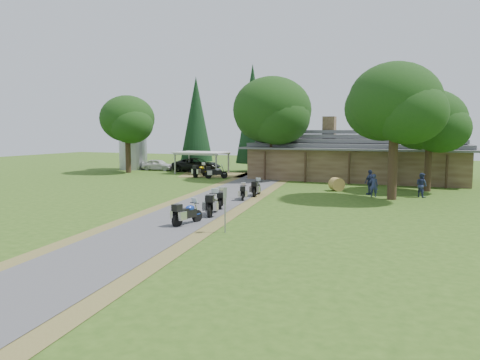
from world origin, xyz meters
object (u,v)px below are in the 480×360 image
at_px(motorcycle_row_d, 243,192).
at_px(car_white_sedan, 158,163).
at_px(lodge, 357,154).
at_px(motorcycle_carport_b, 216,172).
at_px(motorcycle_carport_a, 200,170).
at_px(car_dark_suv, 197,161).
at_px(carport, 202,163).
at_px(motorcycle_row_e, 257,187).
at_px(motorcycle_row_a, 187,212).
at_px(hay_bale, 337,184).
at_px(silo, 133,141).
at_px(motorcycle_row_b, 213,203).
at_px(motorcycle_row_c, 221,198).

bearing_deg(motorcycle_row_d, car_white_sedan, 25.80).
xyz_separation_m(lodge, motorcycle_carport_b, (-13.07, -4.71, -1.76)).
bearing_deg(motorcycle_carport_a, car_dark_suv, 37.86).
bearing_deg(car_white_sedan, carport, -106.98).
distance_m(motorcycle_row_e, motorcycle_carport_b, 12.89).
distance_m(car_white_sedan, motorcycle_carport_b, 12.17).
height_order(lodge, motorcycle_row_a, lodge).
xyz_separation_m(motorcycle_row_a, hay_bale, (4.43, 16.41, -0.13)).
bearing_deg(silo, hay_bale, -22.12).
bearing_deg(car_dark_suv, silo, 80.33).
relative_size(motorcycle_row_b, motorcycle_carport_a, 0.99).
bearing_deg(motorcycle_row_a, motorcycle_row_b, 13.01).
bearing_deg(motorcycle_carport_a, motorcycle_row_c, -141.71).
height_order(motorcycle_row_c, motorcycle_row_e, motorcycle_row_e).
height_order(motorcycle_row_b, hay_bale, motorcycle_row_b).
relative_size(motorcycle_row_b, motorcycle_row_c, 1.17).
xyz_separation_m(motorcycle_row_a, motorcycle_carport_b, (-8.54, 21.31, 0.04)).
distance_m(carport, car_white_sedan, 7.05).
height_order(carport, hay_bale, carport).
xyz_separation_m(car_dark_suv, motorcycle_row_b, (14.17, -24.83, -0.46)).
bearing_deg(lodge, hay_bale, -90.60).
height_order(car_dark_suv, motorcycle_row_d, car_dark_suv).
xyz_separation_m(motorcycle_row_e, hay_bale, (4.88, 5.14, -0.11)).
bearing_deg(carport, motorcycle_row_d, -54.22).
height_order(car_white_sedan, hay_bale, car_white_sedan).
xyz_separation_m(lodge, hay_bale, (-0.10, -9.61, -1.93)).
height_order(motorcycle_row_a, hay_bale, motorcycle_row_a).
bearing_deg(motorcycle_row_d, motorcycle_row_c, 160.98).
height_order(lodge, car_dark_suv, lodge).
bearing_deg(car_dark_suv, carport, -151.62).
xyz_separation_m(lodge, silo, (-27.38, 1.48, 1.00)).
bearing_deg(hay_bale, lodge, 89.40).
xyz_separation_m(car_dark_suv, motorcycle_carport_b, (5.60, -6.45, -0.49)).
height_order(motorcycle_row_a, motorcycle_row_b, motorcycle_row_b).
bearing_deg(motorcycle_carport_b, silo, 124.77).
distance_m(silo, motorcycle_row_b, 33.69).
bearing_deg(motorcycle_row_a, motorcycle_carport_b, 35.34).
bearing_deg(lodge, car_dark_suv, 174.70).
distance_m(silo, motorcycle_carport_b, 15.84).
distance_m(carport, motorcycle_row_e, 18.58).
bearing_deg(carport, motorcycle_row_a, -63.83).
height_order(silo, motorcycle_row_d, silo).
bearing_deg(motorcycle_row_b, motorcycle_row_e, -11.26).
distance_m(lodge, motorcycle_row_e, 15.67).
relative_size(motorcycle_row_d, motorcycle_carport_b, 0.83).
distance_m(motorcycle_carport_b, hay_bale, 13.86).
bearing_deg(motorcycle_row_b, motorcycle_carport_b, 10.47).
bearing_deg(motorcycle_row_a, hay_bale, -1.60).
relative_size(silo, hay_bale, 6.59).
height_order(car_white_sedan, motorcycle_carport_b, car_white_sedan).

